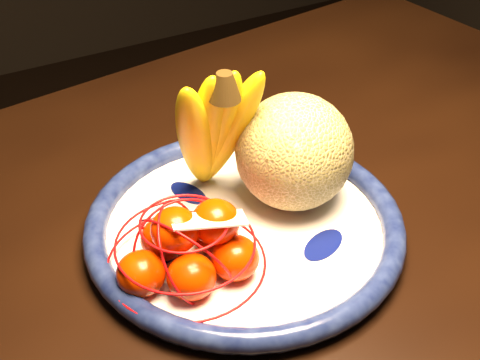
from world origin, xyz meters
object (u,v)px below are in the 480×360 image
cantaloupe (294,152)px  mandarin_bag (190,248)px  fruit_bowl (244,226)px  banana_bunch (212,126)px

cantaloupe → mandarin_bag: (-0.15, -0.05, -0.03)m
fruit_bowl → mandarin_bag: (-0.08, -0.03, 0.03)m
fruit_bowl → banana_bunch: (-0.00, 0.06, 0.10)m
mandarin_bag → cantaloupe: bearing=18.1°
fruit_bowl → cantaloupe: 0.10m
banana_bunch → mandarin_bag: bearing=-123.8°
fruit_bowl → cantaloupe: bearing=12.8°
fruit_bowl → cantaloupe: size_ratio=2.67×
banana_bunch → mandarin_bag: 0.14m
fruit_bowl → banana_bunch: size_ratio=1.82×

